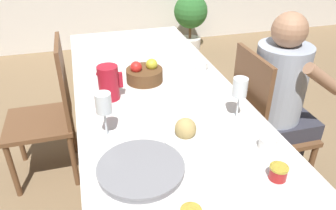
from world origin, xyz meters
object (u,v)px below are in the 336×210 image
(bread_plate, at_px, (185,131))
(fruit_bowl, at_px, (144,74))
(chair_person_side, at_px, (263,123))
(teacup_near_person, at_px, (267,145))
(serving_tray, at_px, (141,169))
(potted_plant, at_px, (191,16))
(person_seated, at_px, (283,94))
(wine_glass_juice, at_px, (104,105))
(teacup_across, at_px, (201,68))
(jam_jar_amber, at_px, (278,172))
(chair_opposite, at_px, (50,111))
(wine_glass_water, at_px, (240,89))
(red_pitcher, at_px, (109,82))

(bread_plate, height_order, fruit_bowl, fruit_bowl)
(chair_person_side, relative_size, teacup_near_person, 7.52)
(serving_tray, distance_m, potted_plant, 3.30)
(chair_person_side, height_order, potted_plant, chair_person_side)
(person_seated, relative_size, wine_glass_juice, 5.37)
(teacup_across, distance_m, bread_plate, 0.72)
(potted_plant, bearing_deg, fruit_bowl, -115.55)
(bread_plate, bearing_deg, jam_jar_amber, -54.08)
(chair_opposite, distance_m, bread_plate, 1.07)
(chair_opposite, bearing_deg, chair_person_side, -111.50)
(wine_glass_water, height_order, jam_jar_amber, wine_glass_water)
(wine_glass_juice, height_order, serving_tray, wine_glass_juice)
(chair_opposite, height_order, person_seated, person_seated)
(chair_opposite, height_order, potted_plant, chair_opposite)
(bread_plate, distance_m, jam_jar_amber, 0.43)
(bread_plate, xyz_separation_m, fruit_bowl, (-0.06, 0.60, 0.02))
(chair_person_side, height_order, wine_glass_juice, chair_person_side)
(chair_person_side, xyz_separation_m, bread_plate, (-0.61, -0.31, 0.26))
(teacup_across, height_order, bread_plate, bread_plate)
(red_pitcher, xyz_separation_m, jam_jar_amber, (0.54, -0.80, -0.06))
(serving_tray, distance_m, bread_plate, 0.30)
(chair_opposite, distance_m, teacup_across, 1.02)
(red_pitcher, xyz_separation_m, teacup_across, (0.60, 0.19, -0.07))
(chair_person_side, bearing_deg, bread_plate, -62.98)
(wine_glass_juice, relative_size, bread_plate, 1.02)
(chair_opposite, relative_size, potted_plant, 1.32)
(chair_opposite, bearing_deg, jam_jar_amber, -141.92)
(serving_tray, relative_size, fruit_bowl, 1.58)
(person_seated, bearing_deg, red_pitcher, -98.42)
(fruit_bowl, distance_m, potted_plant, 2.52)
(teacup_across, xyz_separation_m, bread_plate, (-0.32, -0.64, 0.01))
(teacup_across, relative_size, potted_plant, 0.18)
(wine_glass_juice, height_order, fruit_bowl, wine_glass_juice)
(wine_glass_juice, xyz_separation_m, jam_jar_amber, (0.59, -0.45, -0.13))
(teacup_near_person, bearing_deg, potted_plant, 76.76)
(teacup_near_person, relative_size, jam_jar_amber, 1.79)
(wine_glass_water, bearing_deg, potted_plant, 75.30)
(chair_opposite, distance_m, wine_glass_juice, 0.86)
(teacup_across, bearing_deg, chair_person_side, -49.06)
(chair_opposite, bearing_deg, bread_plate, -141.02)
(red_pitcher, bearing_deg, teacup_near_person, -46.95)
(teacup_across, bearing_deg, person_seated, -41.61)
(chair_person_side, relative_size, fruit_bowl, 4.36)
(serving_tray, distance_m, fruit_bowl, 0.80)
(chair_opposite, xyz_separation_m, red_pitcher, (0.37, -0.36, 0.33))
(chair_person_side, xyz_separation_m, teacup_near_person, (-0.30, -0.49, 0.26))
(red_pitcher, bearing_deg, person_seated, -8.42)
(potted_plant, bearing_deg, chair_person_side, -99.23)
(teacup_across, bearing_deg, bread_plate, -116.20)
(wine_glass_water, xyz_separation_m, teacup_across, (0.02, 0.56, -0.13))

